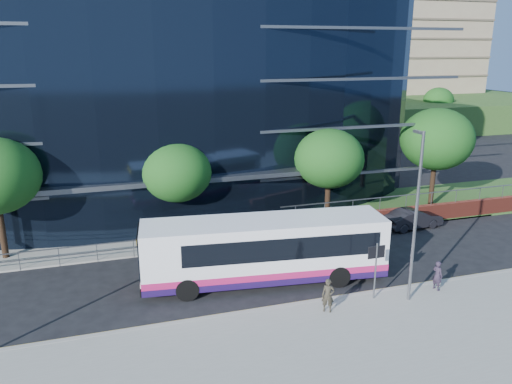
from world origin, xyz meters
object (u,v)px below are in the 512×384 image
object	(u,v)px
pedestrian_b	(328,296)
pedestrian	(437,275)
tree_dist_f	(438,100)
city_bus	(267,249)
tree_far_b	(177,173)
tree_dist_e	(346,103)
streetlight_east	(416,213)
parked_car	(413,219)
tree_far_c	(329,159)
street_sign	(376,259)
tree_far_d	(437,139)

from	to	relation	value
pedestrian_b	pedestrian	bearing A→B (deg)	30.56
tree_dist_f	city_bus	world-z (taller)	tree_dist_f
tree_far_b	pedestrian_b	distance (m)	12.98
tree_far_b	tree_dist_e	distance (m)	40.74
tree_dist_f	streetlight_east	distance (m)	55.74
streetlight_east	parked_car	distance (m)	11.26
tree_far_b	tree_far_c	xyz separation A→B (m)	(10.00, -0.50, 0.33)
pedestrian_b	tree_far_b	bearing A→B (deg)	140.11
tree_far_b	pedestrian	world-z (taller)	tree_far_b
tree_dist_e	parked_car	xyz separation A→B (m)	(-11.89, -33.50, -3.87)
tree_dist_e	pedestrian_b	world-z (taller)	tree_dist_e
tree_dist_e	parked_car	bearing A→B (deg)	-109.55
street_sign	city_bus	xyz separation A→B (m)	(-4.20, 3.48, -0.38)
tree_far_c	tree_dist_f	distance (m)	46.67
city_bus	pedestrian	distance (m)	8.45
tree_far_b	city_bus	distance (m)	8.65
tree_far_c	city_bus	xyz separation A→B (m)	(-6.70, -7.11, -2.77)
tree_far_c	tree_far_d	xyz separation A→B (m)	(9.00, 1.00, 0.65)
street_sign	parked_car	bearing A→B (deg)	46.76
pedestrian	city_bus	bearing A→B (deg)	51.73
street_sign	parked_car	distance (m)	11.20
tree_dist_e	parked_car	world-z (taller)	tree_dist_e
city_bus	parked_car	bearing A→B (deg)	27.86
tree_dist_e	streetlight_east	bearing A→B (deg)	-113.11
street_sign	streetlight_east	xyz separation A→B (m)	(1.50, -0.59, 2.29)
tree_dist_e	pedestrian	bearing A→B (deg)	-111.11
pedestrian	pedestrian_b	distance (m)	6.02
parked_car	pedestrian	distance (m)	9.23
streetlight_east	pedestrian_b	distance (m)	5.41
tree_dist_f	pedestrian	size ratio (longest dim) A/B	4.04
tree_far_c	streetlight_east	distance (m)	11.22
tree_far_b	tree_far_c	bearing A→B (deg)	-2.86
tree_dist_f	parked_car	size ratio (longest dim) A/B	1.51
pedestrian_b	tree_dist_e	bearing A→B (deg)	89.46
tree_dist_e	city_bus	distance (m)	44.96
streetlight_east	city_bus	distance (m)	7.49
street_sign	tree_far_d	world-z (taller)	tree_far_d
tree_far_d	pedestrian	bearing A→B (deg)	-124.67
tree_far_b	tree_dist_e	world-z (taller)	tree_dist_e
pedestrian_b	street_sign	bearing A→B (deg)	37.56
streetlight_east	pedestrian_b	bearing A→B (deg)	178.48
tree_far_b	streetlight_east	distance (m)	14.74
streetlight_east	parked_car	bearing A→B (deg)	54.86
streetlight_east	tree_dist_e	bearing A→B (deg)	66.89
pedestrian	street_sign	bearing A→B (deg)	74.99
streetlight_east	pedestrian_b	world-z (taller)	streetlight_east
street_sign	tree_dist_e	size ratio (longest dim) A/B	0.43
tree_dist_e	tree_dist_f	size ratio (longest dim) A/B	1.08
tree_far_b	tree_dist_f	xyz separation A→B (m)	(43.00, 32.50, 0.00)
tree_far_b	tree_dist_e	size ratio (longest dim) A/B	0.93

